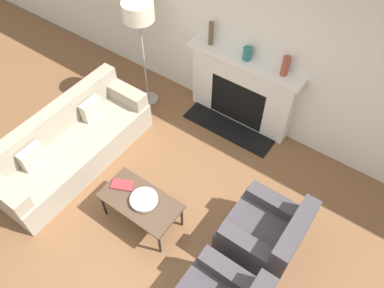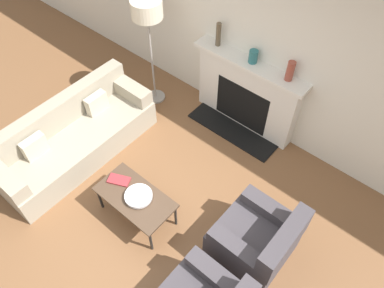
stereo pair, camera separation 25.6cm
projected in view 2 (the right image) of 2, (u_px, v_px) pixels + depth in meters
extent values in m
plane|color=brown|center=(139.00, 224.00, 4.70)|extent=(18.00, 18.00, 0.00)
cube|color=silver|center=(262.00, 38.00, 4.76)|extent=(18.00, 0.06, 2.90)
cube|color=silver|center=(246.00, 95.00, 5.40)|extent=(1.59, 0.20, 1.09)
cube|color=black|center=(242.00, 105.00, 5.48)|extent=(0.87, 0.04, 0.71)
cube|color=black|center=(232.00, 130.00, 5.68)|extent=(1.43, 0.40, 0.02)
cube|color=silver|center=(250.00, 64.00, 4.95)|extent=(1.71, 0.28, 0.05)
cube|color=#9E937F|center=(79.00, 144.00, 5.25)|extent=(0.80, 2.30, 0.41)
cube|color=#9E937F|center=(57.00, 114.00, 5.06)|extent=(0.20, 2.30, 0.40)
cube|color=#9E937F|center=(5.00, 179.00, 4.51)|extent=(0.74, 0.22, 0.21)
cube|color=#9E937F|center=(130.00, 90.00, 5.52)|extent=(0.74, 0.22, 0.21)
cube|color=#C0B49C|center=(35.00, 146.00, 4.78)|extent=(0.12, 0.32, 0.28)
cube|color=#C0B49C|center=(97.00, 103.00, 5.29)|extent=(0.12, 0.32, 0.28)
cube|color=#423D42|center=(218.00, 277.00, 3.75)|extent=(0.73, 0.18, 0.15)
cube|color=#423D42|center=(252.00, 242.00, 4.31)|extent=(0.81, 0.81, 0.45)
cube|color=#423D42|center=(284.00, 243.00, 3.84)|extent=(0.18, 0.81, 0.41)
cube|color=#423D42|center=(271.00, 210.00, 4.23)|extent=(0.73, 0.18, 0.15)
cube|color=#423D42|center=(239.00, 251.00, 3.92)|extent=(0.73, 0.18, 0.15)
cube|color=#4C3828|center=(135.00, 197.00, 4.44)|extent=(0.97, 0.51, 0.03)
cylinder|color=black|center=(100.00, 198.00, 4.69)|extent=(0.03, 0.03, 0.42)
cylinder|color=black|center=(151.00, 241.00, 4.33)|extent=(0.03, 0.03, 0.42)
cylinder|color=black|center=(125.00, 176.00, 4.90)|extent=(0.03, 0.03, 0.42)
cylinder|color=black|center=(176.00, 215.00, 4.54)|extent=(0.03, 0.03, 0.42)
cylinder|color=silver|center=(139.00, 197.00, 4.42)|extent=(0.12, 0.12, 0.01)
cylinder|color=silver|center=(138.00, 196.00, 4.39)|extent=(0.33, 0.33, 0.04)
cube|color=#9E2D33|center=(119.00, 180.00, 4.56)|extent=(0.30, 0.24, 0.02)
cylinder|color=gray|center=(156.00, 97.00, 6.14)|extent=(0.31, 0.31, 0.03)
cylinder|color=gray|center=(152.00, 59.00, 5.56)|extent=(0.03, 0.03, 1.48)
cylinder|color=beige|center=(147.00, 9.00, 4.92)|extent=(0.43, 0.43, 0.25)
cylinder|color=brown|center=(218.00, 34.00, 5.04)|extent=(0.07, 0.07, 0.34)
cylinder|color=#28666B|center=(253.00, 56.00, 4.87)|extent=(0.12, 0.12, 0.18)
cylinder|color=brown|center=(290.00, 71.00, 4.61)|extent=(0.10, 0.10, 0.27)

